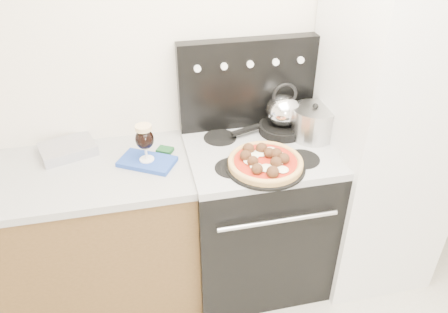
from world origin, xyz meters
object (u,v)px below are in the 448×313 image
object	(u,v)px
oven_mitt	(147,162)
skillet	(282,128)
tea_kettle	(284,108)
fridge	(384,131)
pizza	(266,161)
pizza_pan	(265,166)
stove_body	(256,218)
stock_pot	(313,124)
beer_glass	(145,143)
base_cabinet	(60,245)

from	to	relation	value
oven_mitt	skillet	xyz separation A→B (m)	(0.76, 0.13, 0.03)
tea_kettle	oven_mitt	bearing A→B (deg)	178.79
fridge	pizza	world-z (taller)	fridge
oven_mitt	pizza_pan	world-z (taller)	pizza_pan
stove_body	oven_mitt	size ratio (longest dim) A/B	3.20
stock_pot	pizza_pan	bearing A→B (deg)	-145.88
fridge	beer_glass	bearing A→B (deg)	178.28
tea_kettle	skillet	bearing A→B (deg)	0.00
skillet	oven_mitt	bearing A→B (deg)	-170.52
oven_mitt	skillet	world-z (taller)	skillet
fridge	tea_kettle	size ratio (longest dim) A/B	9.15
base_cabinet	skillet	distance (m)	1.38
pizza	tea_kettle	xyz separation A→B (m)	(0.19, 0.32, 0.11)
oven_mitt	tea_kettle	xyz separation A→B (m)	(0.76, 0.13, 0.16)
base_cabinet	beer_glass	bearing A→B (deg)	-1.25
fridge	tea_kettle	distance (m)	0.57
tea_kettle	pizza	bearing A→B (deg)	-132.16
tea_kettle	stock_pot	xyz separation A→B (m)	(0.14, -0.09, -0.07)
fridge	skillet	world-z (taller)	fridge
oven_mitt	pizza	distance (m)	0.60
stove_body	pizza	bearing A→B (deg)	-97.37
beer_glass	stock_pot	size ratio (longest dim) A/B	0.88
oven_mitt	pizza	world-z (taller)	pizza
pizza_pan	pizza	bearing A→B (deg)	90.00
pizza_pan	tea_kettle	size ratio (longest dim) A/B	1.90
stove_body	skillet	world-z (taller)	skillet
beer_glass	pizza	world-z (taller)	beer_glass
beer_glass	tea_kettle	bearing A→B (deg)	9.48
fridge	pizza	distance (m)	0.74
pizza	stock_pot	distance (m)	0.41
beer_glass	pizza	xyz separation A→B (m)	(0.56, -0.19, -0.06)
oven_mitt	skillet	size ratio (longest dim) A/B	1.07
oven_mitt	base_cabinet	bearing A→B (deg)	178.75
oven_mitt	fridge	bearing A→B (deg)	-1.72
base_cabinet	stove_body	size ratio (longest dim) A/B	1.65
fridge	tea_kettle	world-z (taller)	fridge
beer_glass	stock_pot	world-z (taller)	beer_glass
stove_body	skillet	bearing A→B (deg)	39.31
oven_mitt	stove_body	bearing A→B (deg)	-1.33
stove_body	oven_mitt	bearing A→B (deg)	178.67
pizza	stove_body	bearing A→B (deg)	82.63
base_cabinet	skillet	bearing A→B (deg)	5.16
skillet	base_cabinet	bearing A→B (deg)	-174.84
stock_pot	fridge	bearing A→B (deg)	-11.13
tea_kettle	stock_pot	distance (m)	0.18
beer_glass	tea_kettle	xyz separation A→B (m)	(0.76, 0.13, 0.05)
fridge	tea_kettle	xyz separation A→B (m)	(-0.53, 0.17, 0.12)
beer_glass	pizza	distance (m)	0.60
base_cabinet	pizza_pan	bearing A→B (deg)	-10.58
pizza	stock_pot	size ratio (longest dim) A/B	1.60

